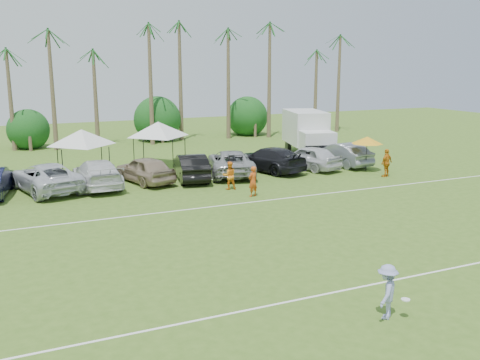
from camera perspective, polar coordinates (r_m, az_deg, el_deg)
name	(u,v)px	position (r m, az deg, el deg)	size (l,w,h in m)	color
ground	(326,328)	(16.48, 9.17, -15.33)	(120.00, 120.00, 0.00)	#40611D
field_lines	(223,245)	(23.00, -1.85, -6.95)	(80.00, 12.10, 0.01)	white
palm_tree_4	(48,64)	(50.27, -19.77, 11.53)	(2.40, 2.40, 8.90)	brown
palm_tree_5	(95,54)	(50.77, -15.23, 12.80)	(2.40, 2.40, 9.90)	brown
palm_tree_6	(139,45)	(51.58, -10.77, 13.96)	(2.40, 2.40, 10.90)	brown
palm_tree_7	(180,36)	(52.70, -6.44, 14.98)	(2.40, 2.40, 11.90)	brown
palm_tree_8	(229,64)	(54.40, -1.23, 12.25)	(2.40, 2.40, 8.90)	brown
palm_tree_9	(273,55)	(56.54, 3.56, 13.12)	(2.40, 2.40, 9.90)	brown
palm_tree_10	(315,47)	(59.04, 8.00, 13.83)	(2.40, 2.40, 10.90)	brown
palm_tree_11	(347,40)	(61.27, 11.31, 14.45)	(2.40, 2.40, 11.90)	brown
bush_tree_1	(29,129)	(51.47, -21.62, 5.04)	(4.00, 4.00, 4.00)	brown
bush_tree_2	(159,123)	(53.35, -8.61, 6.00)	(4.00, 4.00, 4.00)	brown
bush_tree_3	(251,119)	(56.83, 1.20, 6.52)	(4.00, 4.00, 4.00)	brown
sideline_player_a	(253,181)	(31.00, 1.38, -0.15)	(0.65, 0.43, 1.78)	#CB4D16
sideline_player_b	(229,176)	(32.75, -1.14, 0.48)	(0.84, 0.65, 1.72)	orange
sideline_player_c	(387,163)	(37.68, 15.37, 1.77)	(1.13, 0.47, 1.93)	orange
box_truck	(308,132)	(45.14, 7.27, 5.08)	(4.36, 7.52, 3.65)	silver
canopy_tent_left	(81,129)	(37.83, -16.58, 5.20)	(4.64, 4.64, 3.76)	black
canopy_tent_right	(158,122)	(40.56, -8.74, 6.16)	(4.78, 4.78, 3.87)	black
market_umbrella	(367,140)	(39.12, 13.42, 4.15)	(2.24, 2.24, 2.50)	black
frisbee_player	(387,292)	(17.09, 15.40, -11.41)	(1.26, 1.19, 1.71)	#9198CD
parked_car_2	(46,177)	(34.23, -19.99, 0.26)	(2.88, 6.25, 1.74)	silver
parked_car_3	(97,174)	(34.47, -14.98, 0.67)	(2.43, 5.99, 1.74)	silver
parked_car_4	(145,169)	(35.12, -10.14, 1.12)	(2.05, 5.10, 1.74)	gray
parked_car_5	(191,167)	(35.58, -5.26, 1.40)	(1.84, 5.27, 1.74)	black
parked_car_6	(231,163)	(36.93, -0.98, 1.86)	(2.88, 6.25, 1.74)	#979899
parked_car_7	(269,159)	(38.30, 3.11, 2.23)	(2.43, 5.99, 1.74)	black
parked_car_8	(309,157)	(39.36, 7.34, 2.42)	(2.05, 5.10, 1.74)	silver
parked_car_9	(342,154)	(41.15, 10.80, 2.73)	(1.84, 5.27, 1.74)	slate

